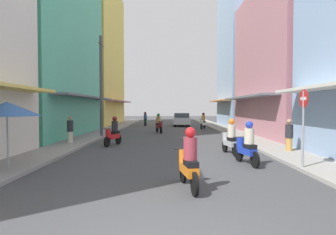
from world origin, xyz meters
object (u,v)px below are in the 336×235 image
at_px(motorbike_white, 202,122).
at_px(street_sign_no_entry, 302,118).
at_px(parked_car, 180,119).
at_px(motorbike_blue, 245,145).
at_px(motorbike_orange, 187,161).
at_px(pedestrian_midway, 69,130).
at_px(motorbike_silver, 229,138).
at_px(vendor_umbrella, 5,109).
at_px(utility_pole, 100,86).
at_px(motorbike_maroon, 158,124).
at_px(motorbike_red, 112,133).
at_px(pedestrian_crossing, 288,136).
at_px(motorbike_green, 144,120).

distance_m(motorbike_white, street_sign_no_entry, 18.34).
bearing_deg(parked_car, motorbike_blue, -86.45).
relative_size(motorbike_white, parked_car, 0.42).
height_order(motorbike_orange, pedestrian_midway, pedestrian_midway).
relative_size(motorbike_silver, vendor_umbrella, 0.80).
bearing_deg(street_sign_no_entry, utility_pole, 130.32).
distance_m(motorbike_silver, pedestrian_midway, 8.76).
relative_size(motorbike_silver, utility_pole, 0.26).
bearing_deg(motorbike_silver, motorbike_blue, -87.24).
relative_size(motorbike_maroon, vendor_umbrella, 0.78).
distance_m(motorbike_red, utility_pole, 5.43).
xyz_separation_m(motorbike_silver, utility_pole, (-7.31, 7.28, 2.85)).
xyz_separation_m(motorbike_maroon, pedestrian_crossing, (6.18, -10.66, 0.07)).
bearing_deg(parked_car, motorbike_maroon, -104.34).
xyz_separation_m(motorbike_orange, pedestrian_crossing, (4.92, 5.72, 0.07)).
relative_size(motorbike_blue, street_sign_no_entry, 0.67).
bearing_deg(motorbike_red, motorbike_white, 62.39).
bearing_deg(vendor_umbrella, motorbike_maroon, 73.53).
bearing_deg(motorbike_blue, motorbike_silver, 92.76).
xyz_separation_m(motorbike_white, utility_pole, (-7.92, -7.71, 2.85)).
height_order(parked_car, street_sign_no_entry, street_sign_no_entry).
xyz_separation_m(motorbike_green, motorbike_white, (5.89, -5.05, 0.00)).
height_order(motorbike_maroon, pedestrian_midway, pedestrian_midway).
bearing_deg(motorbike_white, pedestrian_crossing, -81.86).
xyz_separation_m(motorbike_blue, motorbike_maroon, (-3.58, 13.27, 0.00)).
relative_size(motorbike_red, street_sign_no_entry, 0.66).
bearing_deg(motorbike_blue, motorbike_orange, -126.59).
bearing_deg(pedestrian_crossing, street_sign_no_entry, -106.30).
distance_m(motorbike_red, street_sign_no_entry, 9.69).
bearing_deg(motorbike_blue, parked_car, 93.55).
bearing_deg(motorbike_silver, street_sign_no_entry, -63.24).
bearing_deg(motorbike_green, motorbike_blue, -76.45).
relative_size(motorbike_red, pedestrian_crossing, 1.12).
bearing_deg(utility_pole, motorbike_red, -69.42).
distance_m(motorbike_white, vendor_umbrella, 20.44).
bearing_deg(street_sign_no_entry, motorbike_maroon, 109.78).
xyz_separation_m(motorbike_maroon, vendor_umbrella, (-4.31, -14.56, 1.31)).
distance_m(motorbike_blue, motorbike_orange, 3.88).
xyz_separation_m(motorbike_green, motorbike_maroon, (1.81, -9.08, 0.00)).
relative_size(parked_car, utility_pole, 0.59).
bearing_deg(vendor_umbrella, motorbike_white, 65.72).
height_order(vendor_umbrella, street_sign_no_entry, street_sign_no_entry).
xyz_separation_m(pedestrian_crossing, vendor_umbrella, (-10.49, -3.90, 1.25)).
bearing_deg(motorbike_red, parked_car, 75.12).
distance_m(motorbike_green, parked_car, 4.04).
relative_size(motorbike_red, vendor_umbrella, 0.78).
height_order(parked_car, pedestrian_midway, pedestrian_midway).
xyz_separation_m(motorbike_green, parked_car, (4.02, -0.41, 0.04)).
xyz_separation_m(parked_car, pedestrian_crossing, (3.96, -19.34, 0.03)).
height_order(motorbike_white, parked_car, motorbike_white).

